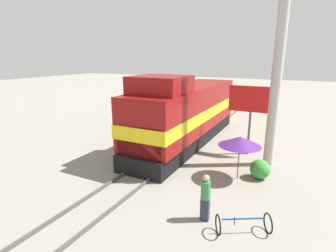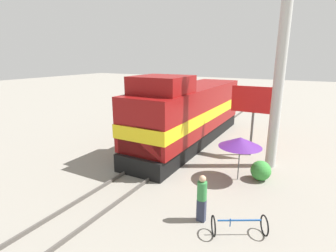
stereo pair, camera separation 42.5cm
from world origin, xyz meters
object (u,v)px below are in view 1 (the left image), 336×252
Objects in this scene: locomotive at (185,114)px; utility_pole at (278,63)px; bicycle at (243,224)px; billboard_sign at (251,103)px; person_bystander at (205,196)px; vendor_umbrella at (240,141)px.

utility_pole reaches higher than locomotive.
locomotive is 9.52m from bicycle.
locomotive is 4.25m from billboard_sign.
billboard_sign reaches higher than bicycle.
locomotive reaches higher than person_bystander.
person_bystander is (-0.30, -3.86, -0.91)m from vendor_umbrella.
bicycle is at bearing -90.27° from utility_pole.
person_bystander is at bearing -90.74° from billboard_sign.
utility_pole is at bearing 65.85° from vendor_umbrella.
utility_pole is at bearing -13.14° from locomotive.
vendor_umbrella is at bearing -86.75° from billboard_sign.
utility_pole reaches higher than bicycle.
vendor_umbrella reaches higher than bicycle.
billboard_sign is 7.74m from person_bystander.
billboard_sign is at bearing 138.19° from utility_pole.
billboard_sign is at bearing -1.49° from locomotive.
utility_pole is 8.13m from bicycle.
billboard_sign is at bearing 93.25° from vendor_umbrella.
locomotive is at bearing -174.77° from bicycle.
bicycle is (1.06, -3.99, -1.51)m from vendor_umbrella.
vendor_umbrella reaches higher than person_bystander.
locomotive is 5.68m from vendor_umbrella.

